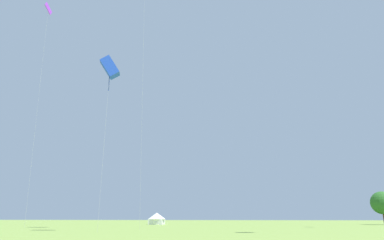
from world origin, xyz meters
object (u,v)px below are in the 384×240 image
(kite_purple_diamond, at_px, (48,12))
(kite_blue_box, at_px, (110,68))
(tree_distant_left, at_px, (382,203))
(festival_tent_left, at_px, (157,218))

(kite_purple_diamond, bearing_deg, kite_blue_box, -34.33)
(kite_blue_box, distance_m, tree_distant_left, 62.34)
(tree_distant_left, bearing_deg, kite_purple_diamond, -150.30)
(kite_purple_diamond, bearing_deg, festival_tent_left, 66.52)
(festival_tent_left, distance_m, tree_distant_left, 46.54)
(festival_tent_left, bearing_deg, tree_distant_left, 6.94)
(kite_purple_diamond, xyz_separation_m, tree_distant_left, (58.04, 33.11, -30.19))
(kite_purple_diamond, distance_m, kite_blue_box, 25.88)
(festival_tent_left, relative_size, tree_distant_left, 0.55)
(kite_blue_box, bearing_deg, tree_distant_left, 47.06)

